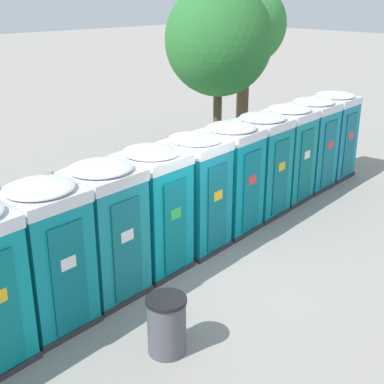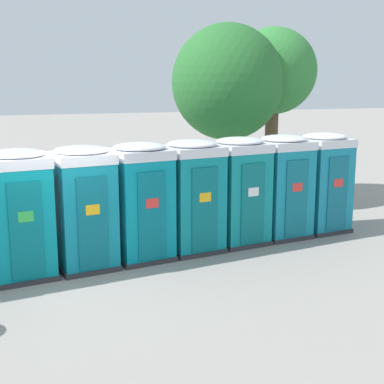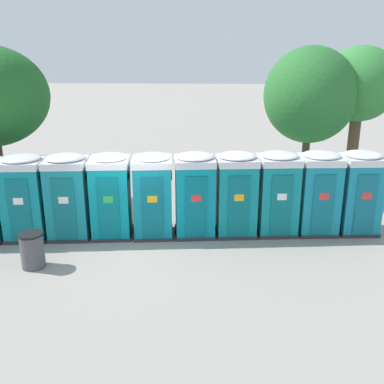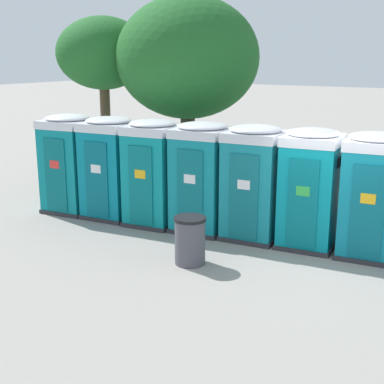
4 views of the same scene
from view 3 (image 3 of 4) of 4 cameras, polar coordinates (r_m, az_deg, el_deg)
name	(u,v)px [view 3 (image 3 of 4)]	position (r m, az deg, el deg)	size (l,w,h in m)	color
ground_plane	(132,241)	(13.53, -7.58, -6.23)	(120.00, 120.00, 0.00)	gray
portapotty_3	(25,197)	(14.15, -20.43, -0.58)	(1.31, 1.30, 2.54)	#2D2D33
portapotty_4	(68,196)	(13.83, -15.44, -0.49)	(1.33, 1.30, 2.54)	#2D2D33
portapotty_5	(111,195)	(13.62, -10.28, -0.41)	(1.28, 1.31, 2.54)	#2D2D33
portapotty_6	(153,195)	(13.48, -4.99, -0.37)	(1.29, 1.32, 2.54)	#2D2D33
portapotty_7	(195,194)	(13.49, 0.35, -0.28)	(1.33, 1.33, 2.54)	#2D2D33
portapotty_8	(236,194)	(13.62, 5.63, -0.20)	(1.32, 1.31, 2.54)	#2D2D33
portapotty_9	(277,193)	(13.87, 10.77, -0.10)	(1.31, 1.31, 2.54)	#2D2D33
portapotty_10	(318,192)	(14.19, 15.72, -0.05)	(1.27, 1.28, 2.54)	#2D2D33
portapotty_11	(359,192)	(14.62, 20.42, 0.01)	(1.26, 1.29, 2.54)	#2D2D33
street_tree_0	(310,95)	(17.51, 14.76, 11.78)	(3.41, 3.41, 5.58)	#4C3826
street_tree_1	(360,86)	(18.53, 20.50, 12.53)	(2.84, 2.84, 5.58)	brown
trash_can	(32,250)	(12.45, -19.63, -6.97)	(0.64, 0.64, 0.95)	#4C4C54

